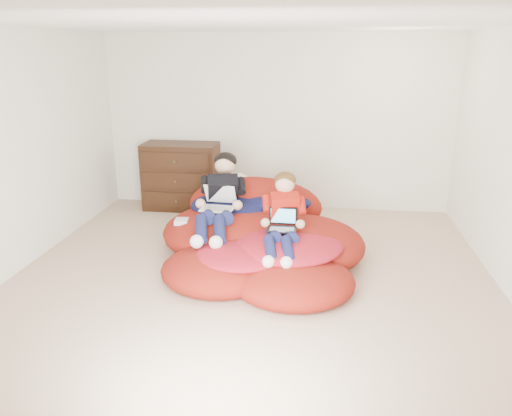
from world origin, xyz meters
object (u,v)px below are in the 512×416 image
at_px(beanbag_pile, 259,239).
at_px(older_boy, 220,195).
at_px(dresser, 181,176).
at_px(younger_boy, 283,215).
at_px(laptop_black, 283,223).
at_px(laptop_white, 219,202).

xyz_separation_m(beanbag_pile, older_boy, (-0.46, 0.14, 0.46)).
xyz_separation_m(dresser, younger_boy, (1.67, -2.04, 0.16)).
bearing_deg(dresser, laptop_black, -51.09).
distance_m(dresser, laptop_white, 1.92).
height_order(beanbag_pile, younger_boy, younger_boy).
bearing_deg(younger_boy, older_boy, 149.44).
distance_m(dresser, older_boy, 1.85).
bearing_deg(laptop_white, laptop_black, -27.05).
xyz_separation_m(dresser, beanbag_pile, (1.38, -1.73, -0.24)).
bearing_deg(laptop_white, beanbag_pile, -6.12).
distance_m(beanbag_pile, laptop_black, 0.54).
bearing_deg(older_boy, dresser, 119.95).
xyz_separation_m(beanbag_pile, younger_boy, (0.29, -0.30, 0.40)).
distance_m(older_boy, laptop_black, 0.90).
bearing_deg(beanbag_pile, younger_boy, -46.31).
height_order(beanbag_pile, older_boy, older_boy).
distance_m(dresser, laptop_black, 2.66).
xyz_separation_m(dresser, laptop_black, (1.67, -2.07, 0.08)).
xyz_separation_m(laptop_white, laptop_black, (0.75, -0.38, -0.08)).
distance_m(younger_boy, laptop_white, 0.83).
bearing_deg(dresser, laptop_white, -61.42).
relative_size(laptop_white, laptop_black, 1.37).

